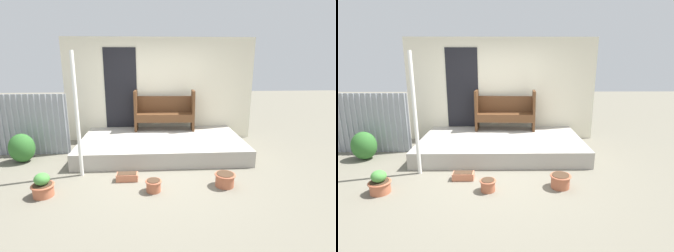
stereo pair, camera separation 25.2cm
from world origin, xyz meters
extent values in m
plane|color=#706B5B|center=(0.00, 0.00, 0.00)|extent=(24.00, 24.00, 0.00)
cube|color=#A8A399|center=(0.15, 1.02, 0.17)|extent=(3.60, 2.03, 0.34)
cube|color=beige|center=(0.15, 2.06, 1.30)|extent=(4.80, 0.06, 2.60)
cube|color=black|center=(-0.84, 2.02, 1.35)|extent=(0.80, 0.02, 2.00)
cube|color=gray|center=(-3.49, 1.06, 0.68)|extent=(3.17, 0.02, 1.36)
cylinder|color=#979CA5|center=(-3.43, 1.04, 0.68)|extent=(0.04, 0.04, 1.36)
cylinder|color=#979CA5|center=(-3.31, 1.04, 0.68)|extent=(0.04, 0.04, 1.36)
cylinder|color=#979CA5|center=(-3.19, 1.04, 0.68)|extent=(0.04, 0.04, 1.36)
cylinder|color=#979CA5|center=(-3.07, 1.04, 0.68)|extent=(0.04, 0.04, 1.36)
cylinder|color=#979CA5|center=(-2.95, 1.04, 0.68)|extent=(0.04, 0.04, 1.36)
cylinder|color=#979CA5|center=(-2.82, 1.04, 0.68)|extent=(0.04, 0.04, 1.36)
cylinder|color=#979CA5|center=(-2.70, 1.04, 0.68)|extent=(0.04, 0.04, 1.36)
cylinder|color=#979CA5|center=(-2.58, 1.04, 0.68)|extent=(0.04, 0.04, 1.36)
cylinder|color=#979CA5|center=(-2.46, 1.04, 0.68)|extent=(0.04, 0.04, 1.36)
cylinder|color=#979CA5|center=(-2.34, 1.04, 0.68)|extent=(0.04, 0.04, 1.36)
cylinder|color=#979CA5|center=(-2.21, 1.04, 0.68)|extent=(0.04, 0.04, 1.36)
cylinder|color=#979CA5|center=(-2.09, 1.04, 0.68)|extent=(0.04, 0.04, 1.36)
cylinder|color=#979CA5|center=(-1.97, 1.04, 0.68)|extent=(0.04, 0.04, 1.36)
cylinder|color=white|center=(-1.37, -0.12, 1.11)|extent=(0.07, 0.07, 2.23)
cube|color=#54331C|center=(-0.46, 1.73, 0.83)|extent=(0.08, 0.40, 0.99)
cube|color=#54331C|center=(0.95, 1.67, 0.83)|extent=(0.08, 0.40, 0.99)
cube|color=#54331C|center=(0.24, 1.70, 0.74)|extent=(1.37, 0.46, 0.04)
cube|color=#54331C|center=(0.24, 1.51, 0.65)|extent=(1.35, 0.09, 0.15)
cube|color=#54331C|center=(0.25, 1.88, 0.97)|extent=(1.35, 0.10, 0.40)
cylinder|color=#B26042|center=(-1.78, -0.85, 0.10)|extent=(0.31, 0.31, 0.19)
torus|color=#B26042|center=(-1.78, -0.85, 0.18)|extent=(0.36, 0.36, 0.02)
cylinder|color=#422D1E|center=(-1.78, -0.85, 0.20)|extent=(0.29, 0.29, 0.01)
ellipsoid|color=#478C3D|center=(-1.78, -0.85, 0.29)|extent=(0.23, 0.23, 0.19)
cylinder|color=#B26042|center=(-0.06, -0.81, 0.09)|extent=(0.23, 0.23, 0.19)
torus|color=#B26042|center=(-0.06, -0.81, 0.18)|extent=(0.27, 0.27, 0.02)
cylinder|color=#422D1E|center=(-0.06, -0.81, 0.19)|extent=(0.21, 0.21, 0.01)
cylinder|color=#B26042|center=(1.14, -0.70, 0.11)|extent=(0.31, 0.31, 0.22)
torus|color=#B26042|center=(1.14, -0.70, 0.21)|extent=(0.35, 0.35, 0.02)
cylinder|color=#422D1E|center=(1.14, -0.70, 0.22)|extent=(0.29, 0.29, 0.01)
cube|color=#C67251|center=(-0.52, -0.38, 0.06)|extent=(0.38, 0.19, 0.13)
cube|color=#422D1E|center=(-0.52, -0.38, 0.13)|extent=(0.33, 0.16, 0.01)
ellipsoid|color=#2D6628|center=(-2.76, 0.62, 0.30)|extent=(0.51, 0.46, 0.60)
camera|label=1|loc=(-0.07, -4.67, 2.11)|focal=28.00mm
camera|label=2|loc=(0.19, -4.68, 2.11)|focal=28.00mm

